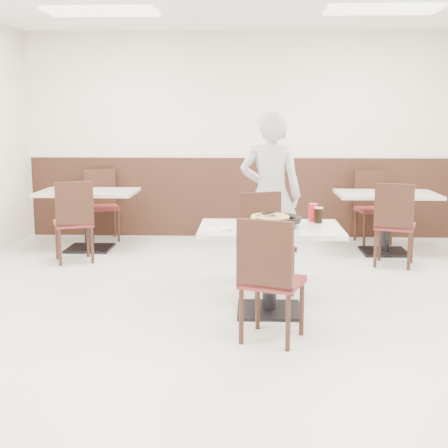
{
  "coord_description": "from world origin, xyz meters",
  "views": [
    {
      "loc": [
        0.1,
        -5.15,
        1.68
      ],
      "look_at": [
        -0.1,
        -0.3,
        0.83
      ],
      "focal_mm": 50.0,
      "sensor_mm": 36.0,
      "label": 1
    }
  ],
  "objects_px": {
    "bg_chair_left_far": "(102,206)",
    "bg_table_right": "(385,223)",
    "side_plate": "(221,228)",
    "bg_chair_left_near": "(73,221)",
    "cola_glass": "(319,216)",
    "bg_chair_right_far": "(374,208)",
    "chair_far": "(268,244)",
    "pizza": "(270,219)",
    "red_cup": "(313,213)",
    "bg_chair_right_near": "(395,224)",
    "pizza_pan": "(277,222)",
    "main_table": "(270,270)",
    "chair_near": "(273,279)",
    "diner_person": "(271,195)",
    "bg_table_left": "(89,220)"
  },
  "relations": [
    {
      "from": "cola_glass",
      "to": "bg_chair_right_near",
      "type": "bearing_deg",
      "value": 56.49
    },
    {
      "from": "bg_table_left",
      "to": "bg_table_right",
      "type": "distance_m",
      "value": 3.69
    },
    {
      "from": "chair_near",
      "to": "bg_chair_left_far",
      "type": "height_order",
      "value": "same"
    },
    {
      "from": "chair_near",
      "to": "bg_table_right",
      "type": "distance_m",
      "value": 3.43
    },
    {
      "from": "bg_chair_left_near",
      "to": "pizza_pan",
      "type": "bearing_deg",
      "value": -60.69
    },
    {
      "from": "side_plate",
      "to": "diner_person",
      "type": "bearing_deg",
      "value": 70.88
    },
    {
      "from": "chair_far",
      "to": "bg_table_left",
      "type": "bearing_deg",
      "value": -61.5
    },
    {
      "from": "side_plate",
      "to": "bg_chair_left_far",
      "type": "height_order",
      "value": "bg_chair_left_far"
    },
    {
      "from": "bg_chair_left_far",
      "to": "diner_person",
      "type": "bearing_deg",
      "value": 118.81
    },
    {
      "from": "bg_chair_left_far",
      "to": "bg_table_right",
      "type": "height_order",
      "value": "bg_chair_left_far"
    },
    {
      "from": "bg_chair_right_far",
      "to": "side_plate",
      "type": "bearing_deg",
      "value": 49.9
    },
    {
      "from": "chair_far",
      "to": "side_plate",
      "type": "relative_size",
      "value": 5.47
    },
    {
      "from": "pizza_pan",
      "to": "cola_glass",
      "type": "relative_size",
      "value": 2.99
    },
    {
      "from": "diner_person",
      "to": "pizza",
      "type": "bearing_deg",
      "value": 94.2
    },
    {
      "from": "side_plate",
      "to": "bg_chair_right_near",
      "type": "bearing_deg",
      "value": 45.39
    },
    {
      "from": "main_table",
      "to": "bg_chair_right_far",
      "type": "distance_m",
      "value": 3.36
    },
    {
      "from": "bg_chair_right_near",
      "to": "cola_glass",
      "type": "bearing_deg",
      "value": -104.92
    },
    {
      "from": "cola_glass",
      "to": "bg_table_left",
      "type": "distance_m",
      "value": 3.49
    },
    {
      "from": "main_table",
      "to": "bg_chair_right_near",
      "type": "bearing_deg",
      "value": 50.3
    },
    {
      "from": "pizza",
      "to": "bg_table_left",
      "type": "bearing_deg",
      "value": 131.91
    },
    {
      "from": "chair_far",
      "to": "main_table",
      "type": "bearing_deg",
      "value": 69.26
    },
    {
      "from": "cola_glass",
      "to": "chair_near",
      "type": "bearing_deg",
      "value": -116.12
    },
    {
      "from": "diner_person",
      "to": "bg_table_right",
      "type": "relative_size",
      "value": 1.45
    },
    {
      "from": "red_cup",
      "to": "chair_far",
      "type": "bearing_deg",
      "value": 141.89
    },
    {
      "from": "side_plate",
      "to": "bg_table_left",
      "type": "height_order",
      "value": "side_plate"
    },
    {
      "from": "main_table",
      "to": "bg_table_right",
      "type": "bearing_deg",
      "value": 58.11
    },
    {
      "from": "side_plate",
      "to": "bg_table_left",
      "type": "xyz_separation_m",
      "value": [
        -1.79,
        2.6,
        -0.38
      ]
    },
    {
      "from": "side_plate",
      "to": "bg_chair_left_far",
      "type": "relative_size",
      "value": 0.18
    },
    {
      "from": "side_plate",
      "to": "bg_table_right",
      "type": "height_order",
      "value": "side_plate"
    },
    {
      "from": "diner_person",
      "to": "bg_chair_left_far",
      "type": "distance_m",
      "value": 2.94
    },
    {
      "from": "bg_chair_right_far",
      "to": "bg_table_right",
      "type": "bearing_deg",
      "value": 83.24
    },
    {
      "from": "pizza",
      "to": "bg_chair_left_far",
      "type": "distance_m",
      "value": 3.75
    },
    {
      "from": "chair_far",
      "to": "pizza",
      "type": "bearing_deg",
      "value": 69.01
    },
    {
      "from": "diner_person",
      "to": "main_table",
      "type": "bearing_deg",
      "value": 94.36
    },
    {
      "from": "bg_chair_left_near",
      "to": "cola_glass",
      "type": "bearing_deg",
      "value": -53.54
    },
    {
      "from": "side_plate",
      "to": "bg_table_right",
      "type": "xyz_separation_m",
      "value": [
        1.91,
        2.54,
        -0.38
      ]
    },
    {
      "from": "cola_glass",
      "to": "bg_chair_right_far",
      "type": "relative_size",
      "value": 0.14
    },
    {
      "from": "side_plate",
      "to": "bg_chair_right_near",
      "type": "relative_size",
      "value": 0.18
    },
    {
      "from": "chair_near",
      "to": "bg_chair_left_far",
      "type": "xyz_separation_m",
      "value": [
        -2.16,
        3.74,
        0.0
      ]
    },
    {
      "from": "chair_far",
      "to": "bg_chair_right_near",
      "type": "xyz_separation_m",
      "value": [
        1.46,
        1.17,
        0.0
      ]
    },
    {
      "from": "chair_near",
      "to": "bg_chair_left_far",
      "type": "distance_m",
      "value": 4.32
    },
    {
      "from": "main_table",
      "to": "cola_glass",
      "type": "distance_m",
      "value": 0.64
    },
    {
      "from": "side_plate",
      "to": "bg_chair_left_near",
      "type": "bearing_deg",
      "value": 132.7
    },
    {
      "from": "chair_far",
      "to": "red_cup",
      "type": "bearing_deg",
      "value": 120.92
    },
    {
      "from": "pizza_pan",
      "to": "side_plate",
      "type": "distance_m",
      "value": 0.49
    },
    {
      "from": "side_plate",
      "to": "chair_near",
      "type": "bearing_deg",
      "value": -52.85
    },
    {
      "from": "bg_table_right",
      "to": "bg_chair_right_far",
      "type": "height_order",
      "value": "bg_chair_right_far"
    },
    {
      "from": "chair_far",
      "to": "bg_table_right",
      "type": "bearing_deg",
      "value": -150.48
    },
    {
      "from": "pizza_pan",
      "to": "red_cup",
      "type": "distance_m",
      "value": 0.43
    },
    {
      "from": "side_plate",
      "to": "cola_glass",
      "type": "bearing_deg",
      "value": 21.87
    }
  ]
}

